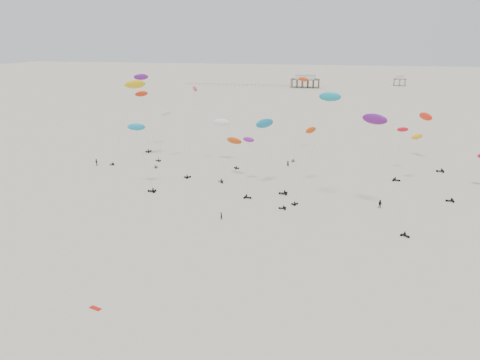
% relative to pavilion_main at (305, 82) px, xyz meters
% --- Properties ---
extents(ground_plane, '(900.00, 900.00, 0.00)m').
position_rel_pavilion_main_xyz_m(ground_plane, '(10.00, -150.00, -4.22)').
color(ground_plane, beige).
extents(pavilion_main, '(21.00, 13.00, 9.80)m').
position_rel_pavilion_main_xyz_m(pavilion_main, '(0.00, 0.00, 0.00)').
color(pavilion_main, brown).
rests_on(pavilion_main, ground).
extents(pavilion_small, '(9.00, 7.00, 8.00)m').
position_rel_pavilion_main_xyz_m(pavilion_small, '(70.00, 30.00, -0.74)').
color(pavilion_small, brown).
rests_on(pavilion_small, ground).
extents(pier_fence, '(80.20, 0.20, 1.50)m').
position_rel_pavilion_main_xyz_m(pier_fence, '(-52.00, -0.00, -3.45)').
color(pier_fence, black).
rests_on(pier_fence, ground).
extents(rig_0, '(3.24, 14.51, 17.30)m').
position_rel_pavilion_main_xyz_m(rig_0, '(-22.11, -224.61, 6.74)').
color(rig_0, black).
rests_on(rig_0, ground).
extents(rig_1, '(4.76, 17.98, 25.75)m').
position_rel_pavilion_main_xyz_m(rig_1, '(-10.75, -230.87, 11.10)').
color(rig_1, black).
rests_on(rig_1, ground).
extents(rig_2, '(9.56, 17.16, 19.46)m').
position_rel_pavilion_main_xyz_m(rig_2, '(51.63, -235.75, 3.95)').
color(rig_2, black).
rests_on(rig_2, ground).
extents(rig_3, '(3.96, 15.83, 26.06)m').
position_rel_pavilion_main_xyz_m(rig_3, '(17.15, -207.61, 13.70)').
color(rig_3, black).
rests_on(rig_3, ground).
extents(rig_4, '(5.65, 8.88, 11.56)m').
position_rel_pavilion_main_xyz_m(rig_4, '(2.41, -238.33, 4.14)').
color(rig_4, black).
rests_on(rig_4, ground).
extents(rig_5, '(6.97, 7.99, 25.07)m').
position_rel_pavilion_main_xyz_m(rig_5, '(-33.90, -212.35, 13.91)').
color(rig_5, black).
rests_on(rig_5, ground).
extents(rig_6, '(10.74, 16.24, 23.46)m').
position_rel_pavilion_main_xyz_m(rig_6, '(37.85, -257.15, 13.90)').
color(rig_6, black).
rests_on(rig_6, ground).
extents(rig_7, '(5.21, 14.67, 16.47)m').
position_rel_pavilion_main_xyz_m(rig_7, '(8.42, -246.09, 2.78)').
color(rig_7, black).
rests_on(rig_7, ground).
extents(rig_8, '(9.88, 9.30, 14.46)m').
position_rel_pavilion_main_xyz_m(rig_8, '(-4.07, -222.81, 6.50)').
color(rig_8, black).
rests_on(rig_8, ground).
extents(rig_9, '(7.93, 13.40, 17.09)m').
position_rel_pavilion_main_xyz_m(rig_9, '(21.11, -242.30, 4.95)').
color(rig_9, black).
rests_on(rig_9, ground).
extents(rig_10, '(8.93, 6.64, 20.98)m').
position_rel_pavilion_main_xyz_m(rig_10, '(-28.73, -223.18, 12.39)').
color(rig_10, black).
rests_on(rig_10, ground).
extents(rig_11, '(4.54, 12.80, 15.21)m').
position_rel_pavilion_main_xyz_m(rig_11, '(46.15, -225.71, 2.34)').
color(rig_11, black).
rests_on(rig_11, ground).
extents(rig_12, '(8.22, 5.52, 16.46)m').
position_rel_pavilion_main_xyz_m(rig_12, '(-17.34, -251.84, 7.27)').
color(rig_12, black).
rests_on(rig_12, ground).
extents(rig_13, '(10.32, 18.22, 21.95)m').
position_rel_pavilion_main_xyz_m(rig_13, '(12.79, -245.77, 10.49)').
color(rig_13, black).
rests_on(rig_13, ground).
extents(rig_15, '(9.25, 11.20, 24.89)m').
position_rel_pavilion_main_xyz_m(rig_15, '(-30.44, -226.50, 17.17)').
color(rig_15, black).
rests_on(rig_15, ground).
extents(rig_16, '(9.74, 3.58, 25.47)m').
position_rel_pavilion_main_xyz_m(rig_16, '(26.86, -254.41, 16.77)').
color(rig_16, black).
rests_on(rig_16, ground).
extents(rig_17, '(6.86, 18.00, 18.64)m').
position_rel_pavilion_main_xyz_m(rig_17, '(55.45, -207.93, 7.00)').
color(rig_17, black).
rests_on(rig_17, ground).
extents(spectator_0, '(0.82, 0.82, 1.89)m').
position_rel_pavilion_main_xyz_m(spectator_0, '(7.36, -267.95, -4.22)').
color(spectator_0, black).
rests_on(spectator_0, ground).
extents(spectator_1, '(1.22, 0.92, 2.23)m').
position_rel_pavilion_main_xyz_m(spectator_1, '(39.98, -253.63, -4.22)').
color(spectator_1, black).
rests_on(spectator_1, ground).
extents(spectator_2, '(1.55, 1.39, 2.32)m').
position_rel_pavilion_main_xyz_m(spectator_2, '(-39.71, -234.89, -4.22)').
color(spectator_2, black).
rests_on(spectator_2, ground).
extents(spectator_3, '(0.89, 0.74, 2.11)m').
position_rel_pavilion_main_xyz_m(spectator_3, '(15.62, -223.61, -4.22)').
color(spectator_3, black).
rests_on(spectator_3, ground).
extents(grounded_kite_b, '(1.92, 1.18, 0.07)m').
position_rel_pavilion_main_xyz_m(grounded_kite_b, '(-1.20, -304.15, -4.22)').
color(grounded_kite_b, red).
rests_on(grounded_kite_b, ground).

